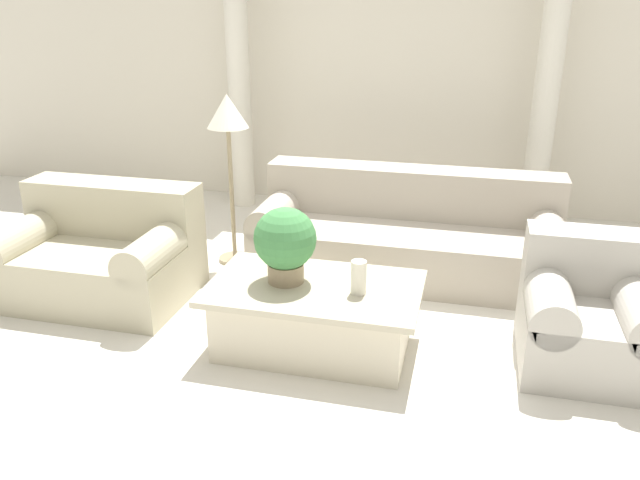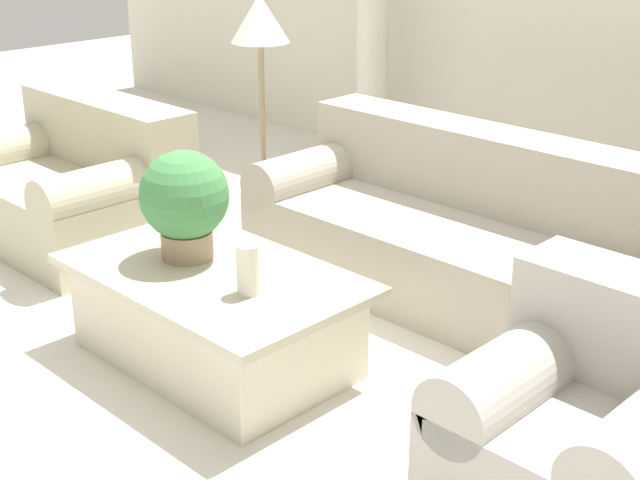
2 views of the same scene
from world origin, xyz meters
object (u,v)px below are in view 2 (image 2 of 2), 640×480
(coffee_table, at_px, (215,315))
(loveseat, at_px, (76,184))
(sofa_long, at_px, (479,238))
(floor_lamp, at_px, (260,39))
(potted_plant, at_px, (185,200))
(armchair, at_px, (591,421))

(coffee_table, bearing_deg, loveseat, 167.64)
(sofa_long, xyz_separation_m, loveseat, (-2.19, -0.98, 0.01))
(sofa_long, distance_m, loveseat, 2.39)
(coffee_table, relative_size, floor_lamp, 0.94)
(sofa_long, bearing_deg, loveseat, -155.96)
(sofa_long, height_order, loveseat, same)
(sofa_long, relative_size, floor_lamp, 1.71)
(sofa_long, relative_size, loveseat, 1.77)
(loveseat, xyz_separation_m, coffee_table, (1.76, -0.39, -0.11))
(potted_plant, distance_m, floor_lamp, 1.53)
(sofa_long, xyz_separation_m, coffee_table, (-0.43, -1.36, -0.10))
(potted_plant, bearing_deg, floor_lamp, 124.76)
(armchair, bearing_deg, sofa_long, 137.87)
(sofa_long, bearing_deg, floor_lamp, -174.19)
(sofa_long, bearing_deg, coffee_table, -107.39)
(loveseat, distance_m, armchair, 3.43)
(sofa_long, relative_size, armchair, 2.95)
(floor_lamp, bearing_deg, loveseat, -131.68)
(sofa_long, relative_size, potted_plant, 4.98)
(armchair, bearing_deg, potted_plant, -173.03)
(loveseat, bearing_deg, potted_plant, -13.24)
(coffee_table, xyz_separation_m, floor_lamp, (-1.02, 1.21, 0.94))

